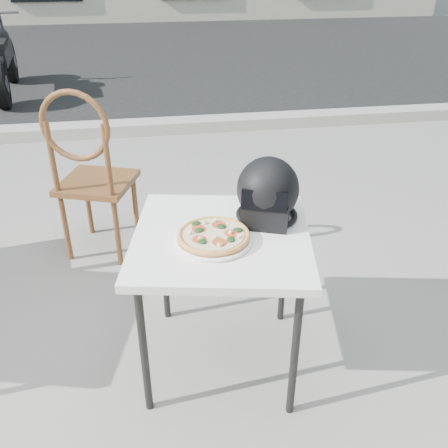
{
  "coord_description": "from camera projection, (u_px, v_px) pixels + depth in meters",
  "views": [
    {
      "loc": [
        0.33,
        -2.03,
        1.74
      ],
      "look_at": [
        0.61,
        -0.29,
        0.74
      ],
      "focal_mm": 40.0,
      "sensor_mm": 36.0,
      "label": 1
    }
  ],
  "objects": [
    {
      "name": "curb",
      "position": [
        114.0,
        129.0,
        5.1
      ],
      "size": [
        30.0,
        0.25,
        0.12
      ],
      "primitive_type": "cube",
      "color": "#A6A49C",
      "rests_on": "ground"
    },
    {
      "name": "cafe_table_main",
      "position": [
        222.0,
        247.0,
        2.08
      ],
      "size": [
        0.85,
        0.85,
        0.69
      ],
      "rotation": [
        0.0,
        0.0,
        -0.19
      ],
      "color": "white",
      "rests_on": "ground"
    },
    {
      "name": "plate",
      "position": [
        214.0,
        240.0,
        1.99
      ],
      "size": [
        0.38,
        0.38,
        0.02
      ],
      "rotation": [
        0.0,
        0.0,
        -0.25
      ],
      "color": "white",
      "rests_on": "cafe_table_main"
    },
    {
      "name": "pizza",
      "position": [
        214.0,
        235.0,
        1.98
      ],
      "size": [
        0.37,
        0.37,
        0.04
      ],
      "rotation": [
        0.0,
        0.0,
        -0.35
      ],
      "color": "#DA9B4F",
      "rests_on": "plate"
    },
    {
      "name": "cafe_chair_main",
      "position": [
        89.0,
        167.0,
        2.88
      ],
      "size": [
        0.52,
        0.52,
        1.07
      ],
      "rotation": [
        0.0,
        0.0,
        2.8
      ],
      "color": "brown",
      "rests_on": "ground"
    },
    {
      "name": "street_asphalt",
      "position": [
        121.0,
        56.0,
        8.55
      ],
      "size": [
        30.0,
        8.0,
        0.0
      ],
      "primitive_type": "cube",
      "color": "black",
      "rests_on": "ground"
    },
    {
      "name": "motorcycle",
      "position": [
        4.0,
        61.0,
        6.27
      ],
      "size": [
        0.49,
        1.89,
        0.94
      ],
      "rotation": [
        0.0,
        0.0,
        0.12
      ],
      "color": "black",
      "rests_on": "street_asphalt"
    },
    {
      "name": "ground",
      "position": [
        98.0,
        330.0,
        2.55
      ],
      "size": [
        80.0,
        80.0,
        0.0
      ],
      "primitive_type": "plane",
      "color": "gray",
      "rests_on": "ground"
    },
    {
      "name": "helmet",
      "position": [
        267.0,
        193.0,
        2.1
      ],
      "size": [
        0.35,
        0.35,
        0.27
      ],
      "rotation": [
        0.0,
        0.0,
        -0.35
      ],
      "color": "black",
      "rests_on": "cafe_table_main"
    }
  ]
}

